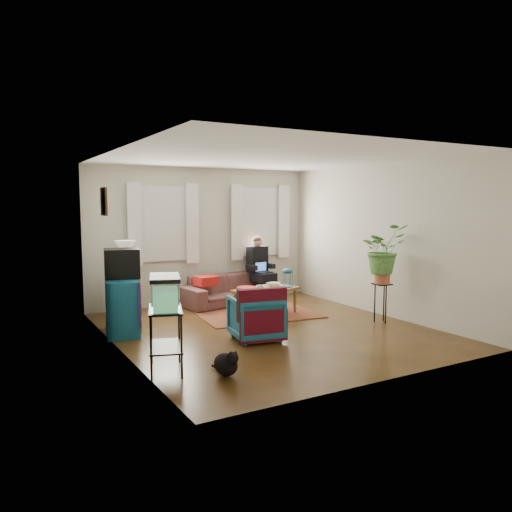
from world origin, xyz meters
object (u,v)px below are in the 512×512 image
dresser (122,306)px  armchair (256,316)px  coffee_table (266,302)px  side_table (126,297)px  plant_stand (381,303)px  sofa (231,284)px  aquarium_stand (166,340)px

dresser → armchair: size_ratio=1.32×
dresser → coffee_table: bearing=10.9°
armchair → dresser: bearing=-30.1°
side_table → plant_stand: size_ratio=1.08×
armchair → plant_stand: bearing=-172.6°
sofa → armchair: 2.55m
coffee_table → side_table: bearing=137.8°
aquarium_stand → sofa: bearing=70.4°
plant_stand → aquarium_stand: bearing=-171.6°
side_table → sofa: bearing=2.5°
sofa → side_table: 2.04m
sofa → coffee_table: bearing=-92.8°
armchair → plant_stand: (2.29, -0.10, -0.03)m
aquarium_stand → armchair: bearing=41.3°
sofa → coffee_table: 1.16m
armchair → sofa: bearing=-99.0°
armchair → coffee_table: size_ratio=0.61×
side_table → armchair: armchair is taller
coffee_table → aquarium_stand: bearing=-157.9°
sofa → dresser: bearing=-162.3°
dresser → plant_stand: bearing=-8.4°
coffee_table → armchair: bearing=-141.8°
armchair → plant_stand: armchair is taller
plant_stand → armchair: bearing=177.6°
side_table → plant_stand: bearing=-34.7°
dresser → armchair: dresser is taller
dresser → armchair: (1.55, -1.30, -0.06)m
side_table → armchair: size_ratio=1.00×
dresser → coffee_table: 2.48m
side_table → dresser: (-0.34, -1.03, 0.07)m
dresser → aquarium_stand: size_ratio=1.24×
sofa → plant_stand: sofa is taller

